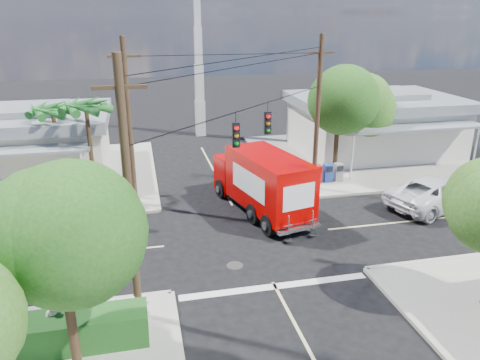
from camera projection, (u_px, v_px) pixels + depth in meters
name	position (u px, v px, depth m)	size (l,w,h in m)	color
ground	(249.00, 238.00, 22.15)	(120.00, 120.00, 0.00)	black
sidewalk_ne	(358.00, 157.00, 34.34)	(14.12, 14.12, 0.14)	gray
sidewalk_nw	(44.00, 178.00, 29.90)	(14.12, 14.12, 0.14)	gray
road_markings	(257.00, 252.00, 20.79)	(32.00, 32.00, 0.01)	beige
building_ne	(374.00, 122.00, 34.90)	(11.80, 10.20, 4.50)	silver
building_nw	(25.00, 140.00, 30.40)	(10.80, 10.20, 4.30)	beige
radio_tower	(199.00, 69.00, 38.71)	(0.80, 0.80, 17.00)	silver
tree_sw_front	(60.00, 243.00, 12.33)	(3.88, 3.78, 6.03)	#422D1C
tree_ne_front	(339.00, 105.00, 28.21)	(4.21, 4.14, 6.66)	#422D1C
tree_ne_back	(362.00, 106.00, 30.96)	(3.77, 3.66, 5.82)	#422D1C
palm_nw_front	(86.00, 109.00, 25.80)	(3.01, 3.08, 5.59)	#422D1C
palm_nw_back	(53.00, 112.00, 26.90)	(3.01, 3.08, 5.19)	#422D1C
utility_poles	(209.00, 135.00, 21.72)	(12.00, 10.68, 9.00)	#473321
picket_fence	(57.00, 319.00, 15.18)	(5.94, 0.06, 1.00)	silver
hedge_sw	(46.00, 335.00, 14.40)	(6.20, 1.20, 1.10)	#194E1A
vending_boxes	(328.00, 173.00, 28.93)	(1.90, 0.50, 1.10)	#A71519
delivery_truck	(262.00, 182.00, 24.46)	(4.01, 7.94, 3.30)	black
parked_car	(437.00, 193.00, 25.37)	(2.78, 6.02, 1.67)	silver
pedestrian	(54.00, 323.00, 14.58)	(0.57, 0.37, 1.55)	beige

